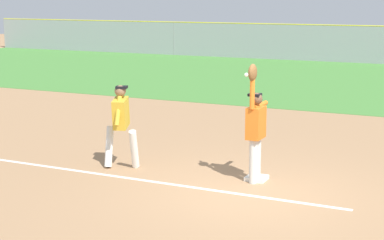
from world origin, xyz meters
TOP-DOWN VIEW (x-y plane):
  - ground_plane at (0.00, 0.00)m, footprint 72.79×72.79m
  - outfield_grass at (0.00, 15.73)m, footprint 51.19×14.70m
  - chalk_foul_line at (-4.14, -0.03)m, footprint 12.00×0.25m
  - first_base at (-0.14, 0.87)m, footprint 0.39×0.39m
  - fielder at (-0.14, 0.73)m, footprint 0.28×0.89m
  - runner at (-2.95, 0.54)m, footprint 0.86×0.83m
  - baseball at (-0.34, 0.74)m, footprint 0.07×0.07m
  - parked_car_white at (-4.48, 26.45)m, footprint 4.51×2.33m

SIDE VIEW (x-z plane):
  - ground_plane at x=0.00m, z-range 0.00..0.00m
  - chalk_foul_line at x=-4.14m, z-range 0.00..0.01m
  - outfield_grass at x=0.00m, z-range 0.00..0.01m
  - first_base at x=-0.14m, z-range 0.00..0.08m
  - parked_car_white at x=-4.48m, z-range 0.05..1.30m
  - runner at x=-2.95m, z-range 0.14..1.86m
  - fielder at x=-0.14m, z-range -0.02..2.26m
  - baseball at x=-0.34m, z-range 2.01..2.08m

